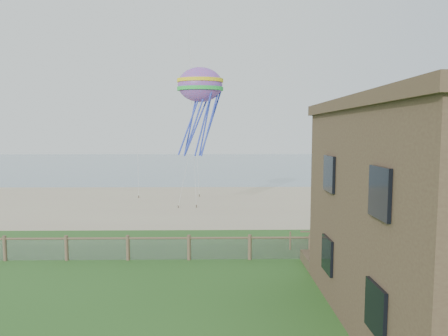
{
  "coord_description": "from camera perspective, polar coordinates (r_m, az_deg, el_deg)",
  "views": [
    {
      "loc": [
        1.43,
        -13.22,
        6.3
      ],
      "look_at": [
        1.76,
        8.0,
        4.38
      ],
      "focal_mm": 32.0,
      "sensor_mm": 36.0,
      "label": 1
    }
  ],
  "objects": [
    {
      "name": "ground",
      "position": [
        14.72,
        -6.79,
        -20.2
      ],
      "size": [
        160.0,
        160.0,
        0.0
      ],
      "primitive_type": "plane",
      "color": "#26511B",
      "rests_on": "ground"
    },
    {
      "name": "sand_beach",
      "position": [
        35.81,
        -3.17,
        -4.95
      ],
      "size": [
        72.0,
        20.0,
        0.02
      ],
      "primitive_type": "cube",
      "color": "tan",
      "rests_on": "ground"
    },
    {
      "name": "ocean",
      "position": [
        79.49,
        -1.91,
        0.63
      ],
      "size": [
        160.0,
        68.0,
        0.02
      ],
      "primitive_type": "cube",
      "color": "slate",
      "rests_on": "ground"
    },
    {
      "name": "chainlink_fence",
      "position": [
        20.12,
        -5.02,
        -11.45
      ],
      "size": [
        36.2,
        0.2,
        1.25
      ],
      "primitive_type": null,
      "color": "brown",
      "rests_on": "ground"
    },
    {
      "name": "picnic_table",
      "position": [
        18.63,
        18.6,
        -13.8
      ],
      "size": [
        1.77,
        1.49,
        0.65
      ],
      "primitive_type": null,
      "rotation": [
        0.0,
        0.0,
        -0.23
      ],
      "color": "brown",
      "rests_on": "ground"
    },
    {
      "name": "octopus_kite",
      "position": [
        29.82,
        -3.41,
        8.34
      ],
      "size": [
        3.99,
        3.33,
        7.04
      ],
      "primitive_type": null,
      "rotation": [
        0.0,
        0.0,
        0.31
      ],
      "color": "#ED2567"
    }
  ]
}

